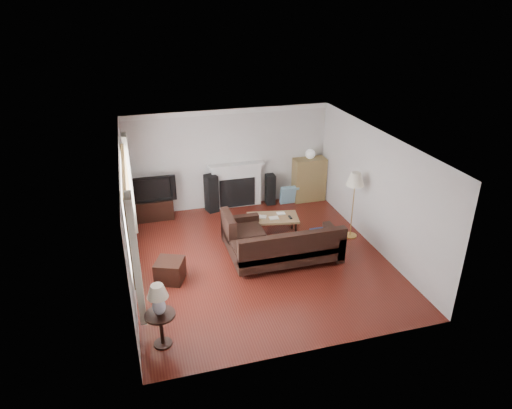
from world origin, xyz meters
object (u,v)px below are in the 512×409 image
object	(u,v)px
sectional_sofa	(287,246)
coffee_table	(273,225)
tv_stand	(152,209)
bookshelf	(309,179)
floor_lamp	(353,205)
side_table	(162,329)

from	to	relation	value
sectional_sofa	coffee_table	world-z (taller)	sectional_sofa
tv_stand	bookshelf	bearing A→B (deg)	0.37
sectional_sofa	coffee_table	bearing A→B (deg)	85.96
tv_stand	coffee_table	bearing A→B (deg)	-31.23
bookshelf	sectional_sofa	xyz separation A→B (m)	(-1.57, -2.79, -0.19)
sectional_sofa	floor_lamp	size ratio (longest dim) A/B	1.56
bookshelf	coffee_table	size ratio (longest dim) A/B	1.01
bookshelf	coffee_table	world-z (taller)	bookshelf
bookshelf	floor_lamp	world-z (taller)	floor_lamp
bookshelf	floor_lamp	xyz separation A→B (m)	(0.16, -2.14, 0.19)
floor_lamp	side_table	xyz separation A→B (m)	(-4.37, -2.38, -0.47)
floor_lamp	tv_stand	bearing A→B (deg)	153.31
tv_stand	floor_lamp	bearing A→B (deg)	-26.69
sectional_sofa	side_table	size ratio (longest dim) A/B	4.05
tv_stand	bookshelf	xyz separation A→B (m)	(4.03, 0.03, 0.32)
tv_stand	floor_lamp	size ratio (longest dim) A/B	0.65
coffee_table	side_table	bearing A→B (deg)	-122.41
sectional_sofa	side_table	xyz separation A→B (m)	(-2.64, -1.73, -0.09)
bookshelf	coffee_table	distance (m)	2.19
bookshelf	side_table	bearing A→B (deg)	-132.94
coffee_table	sectional_sofa	bearing A→B (deg)	-83.75
tv_stand	side_table	world-z (taller)	side_table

